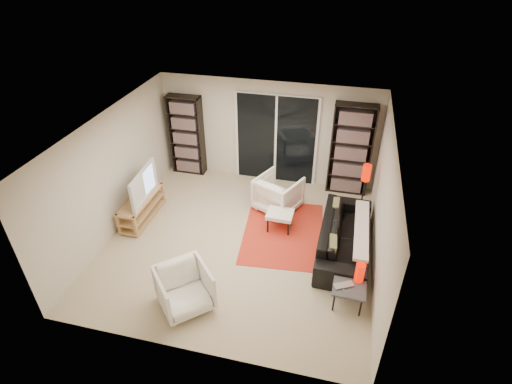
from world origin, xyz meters
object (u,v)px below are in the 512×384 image
at_px(armchair_back, 278,193).
at_px(side_table, 349,288).
at_px(bookshelf_right, 351,150).
at_px(ottoman, 280,215).
at_px(armchair_front, 184,289).
at_px(bookshelf_left, 187,135).
at_px(tv_stand, 142,207).
at_px(sofa, 345,236).
at_px(floor_lamp, 365,179).

xyz_separation_m(armchair_back, side_table, (1.60, -2.34, -0.03)).
bearing_deg(bookshelf_right, ottoman, -124.78).
height_order(armchair_back, armchair_front, armchair_back).
xyz_separation_m(bookshelf_left, bookshelf_right, (3.85, -0.00, 0.07)).
xyz_separation_m(armchair_front, side_table, (2.53, 0.64, -0.01)).
distance_m(bookshelf_left, armchair_back, 2.74).
xyz_separation_m(tv_stand, armchair_front, (1.76, -1.98, 0.10)).
relative_size(bookshelf_left, side_table, 3.66).
xyz_separation_m(bookshelf_right, armchair_front, (-2.32, -4.05, -0.69)).
bearing_deg(armchair_front, tv_stand, 89.13).
bearing_deg(armchair_front, bookshelf_left, 68.15).
distance_m(sofa, side_table, 1.31).
bearing_deg(armchair_front, side_table, -28.25).
height_order(sofa, ottoman, sofa).
xyz_separation_m(sofa, ottoman, (-1.29, 0.34, 0.01)).
bearing_deg(tv_stand, floor_lamp, 13.78).
bearing_deg(ottoman, side_table, -49.08).
height_order(bookshelf_left, ottoman, bookshelf_left).
bearing_deg(armchair_back, bookshelf_left, 0.80).
distance_m(bookshelf_left, sofa, 4.50).
bearing_deg(side_table, bookshelf_left, 139.93).
distance_m(bookshelf_left, floor_lamp, 4.30).
height_order(bookshelf_right, floor_lamp, bookshelf_right).
distance_m(ottoman, side_table, 2.18).
bearing_deg(side_table, armchair_back, 124.30).
relative_size(bookshelf_right, floor_lamp, 1.66).
relative_size(armchair_front, side_table, 1.50).
distance_m(side_table, floor_lamp, 2.50).
relative_size(armchair_back, side_table, 1.60).
bearing_deg(sofa, armchair_front, 130.81).
bearing_deg(armchair_front, bookshelf_right, 17.68).
xyz_separation_m(tv_stand, side_table, (4.29, -1.34, 0.10)).
distance_m(armchair_back, floor_lamp, 1.82).
relative_size(tv_stand, armchair_front, 1.66).
xyz_separation_m(bookshelf_left, sofa, (3.92, -2.11, -0.64)).
height_order(bookshelf_left, armchair_front, bookshelf_left).
bearing_deg(bookshelf_left, side_table, -40.07).
height_order(bookshelf_right, sofa, bookshelf_right).
relative_size(armchair_front, floor_lamp, 0.63).
bearing_deg(sofa, ottoman, 76.88).
relative_size(side_table, floor_lamp, 0.42).
height_order(tv_stand, floor_lamp, floor_lamp).
height_order(bookshelf_left, floor_lamp, bookshelf_left).
xyz_separation_m(sofa, floor_lamp, (0.27, 1.12, 0.62)).
bearing_deg(floor_lamp, ottoman, -153.67).
distance_m(armchair_front, ottoman, 2.54).
xyz_separation_m(bookshelf_left, tv_stand, (-0.23, -2.07, -0.71)).
bearing_deg(armchair_front, floor_lamp, 6.53).
height_order(armchair_front, ottoman, armchair_front).
distance_m(tv_stand, armchair_back, 2.87).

